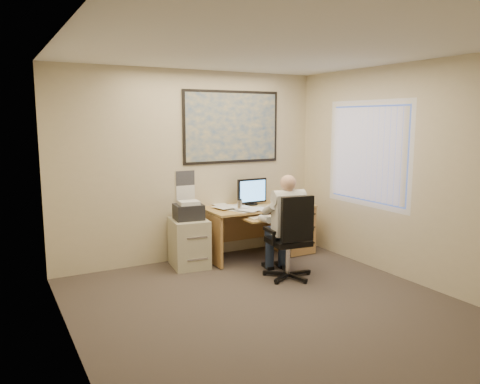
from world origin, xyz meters
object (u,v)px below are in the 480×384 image
desk (276,224)px  person (287,227)px  filing_cabinet (189,238)px  office_chair (291,254)px

desk → person: person is taller
desk → person: 1.15m
desk → filing_cabinet: desk is taller
office_chair → person: 0.35m
filing_cabinet → person: size_ratio=0.69×
desk → person: bearing=-115.9°
person → filing_cabinet: bearing=141.9°
desk → person: size_ratio=1.21×
filing_cabinet → office_chair: size_ratio=0.84×
office_chair → person: person is taller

